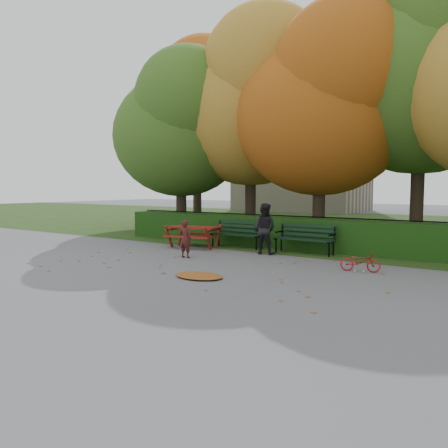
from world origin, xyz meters
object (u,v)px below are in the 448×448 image
Objects in this scene: tree_b at (255,101)px; child at (185,239)px; tree_a at (183,126)px; bench_left at (238,232)px; picnic_table at (194,231)px; tree_f at (199,113)px; tree_d at (433,63)px; bicycle at (360,262)px; adult at (264,229)px; tree_c at (327,104)px; bench_right at (305,236)px.

tree_b is 8.16× the size of child.
tree_a is at bearing -53.09° from child.
bench_left reaches higher than picnic_table.
child is (-0.10, -2.66, 0.02)m from bench_left.
tree_f is 9.56m from bench_left.
tree_d reaches higher than child.
picnic_table is at bearing 67.74° from bicycle.
bicycle is at bearing -22.57° from bench_left.
tree_d is 10.41× the size of bicycle.
tree_d reaches higher than bicycle.
tree_b is 5.76× the size of adult.
child is at bearing -68.81° from picnic_table.
tree_f is 9.98× the size of bicycle.
tree_f is at bearing 157.65° from tree_c.
bench_right is 1.18× the size of adult.
tree_b is at bearing 78.32° from picnic_table.
tree_c is (6.02, 0.38, 0.30)m from tree_a.
tree_d is at bearing -10.33° from tree_f.
picnic_table is at bearing -145.61° from tree_d.
tree_b is 0.92× the size of tree_d.
child is (1.05, -5.70, -4.86)m from tree_b.
child is at bearing -50.11° from tree_a.
adult is 3.45m from bicycle.
tree_d is (9.07, 1.65, 1.46)m from tree_a.
adult is at bearing -140.67° from bench_right.
adult is (2.57, -3.85, -4.64)m from tree_b.
tree_d reaches higher than tree_c.
bench_right is at bearing -146.30° from adult.
picnic_table is at bearing -91.10° from tree_b.
tree_b is 1.10× the size of tree_c.
bench_left reaches higher than bicycle.
adult is (1.42, -0.80, 0.24)m from bench_left.
bench_left is (-5.18, -3.53, -5.46)m from tree_d.
bicycle is at bearing -35.48° from tree_f.
tree_f is 5.10× the size of bench_left.
tree_a is at bearing 163.39° from bench_right.
tree_c is 4.87m from bench_right.
bench_right is 3.65m from child.
bicycle is at bearing -174.22° from child.
tree_a is 4.04× the size of picnic_table.
adult is (-0.98, -0.80, 0.24)m from bench_right.
tree_f reaches higher than adult.
tree_c is 6.90m from child.
adult is (7.25, -6.34, -4.93)m from tree_f.
tree_f is (-7.97, 3.28, 0.87)m from tree_c.
tree_a is at bearing -62.02° from tree_f.
bench_left is at bearing -69.42° from tree_b.
tree_d reaches higher than bench_left.
bench_left is 1.18× the size of adult.
adult is (1.52, 1.86, 0.22)m from child.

